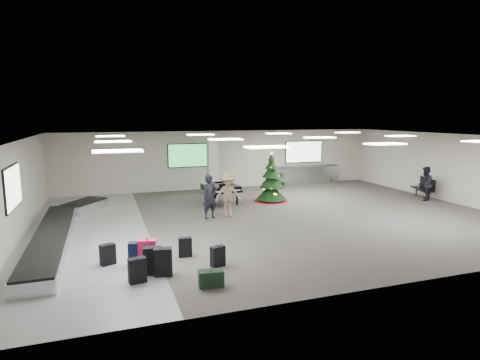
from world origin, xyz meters
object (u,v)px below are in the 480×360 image
object	(u,v)px
pink_suitcase	(147,253)
grand_piano	(221,188)
traveler_a	(210,197)
baggage_carousel	(60,230)
traveler_b	(228,195)
potted_plant_right	(330,177)
service_counter	(306,175)
traveler_bench	(425,184)
bench	(424,186)
christmas_tree	(271,184)
potted_plant_left	(283,180)

from	to	relation	value
pink_suitcase	grand_piano	distance (m)	7.99
pink_suitcase	traveler_a	size ratio (longest dim) A/B	0.43
baggage_carousel	pink_suitcase	xyz separation A→B (m)	(2.49, -3.71, 0.15)
traveler_b	potted_plant_right	bearing A→B (deg)	38.95
service_counter	traveler_bench	bearing A→B (deg)	-62.86
pink_suitcase	traveler_b	xyz separation A→B (m)	(3.67, 4.47, 0.51)
service_counter	pink_suitcase	bearing A→B (deg)	-134.76
potted_plant_right	service_counter	bearing A→B (deg)	174.53
pink_suitcase	bench	world-z (taller)	bench
christmas_tree	grand_piano	bearing A→B (deg)	174.99
potted_plant_left	service_counter	bearing A→B (deg)	17.47
potted_plant_left	traveler_a	bearing A→B (deg)	-136.03
traveler_a	christmas_tree	bearing A→B (deg)	14.96
baggage_carousel	potted_plant_left	distance (m)	12.70
grand_piano	potted_plant_left	size ratio (longest dim) A/B	2.46
grand_piano	baggage_carousel	bearing A→B (deg)	-159.91
christmas_tree	baggage_carousel	bearing A→B (deg)	-161.82
service_counter	traveler_a	world-z (taller)	traveler_a
traveler_bench	potted_plant_right	distance (m)	6.15
traveler_b	traveler_bench	bearing A→B (deg)	3.11
traveler_a	bench	bearing A→B (deg)	-14.55
christmas_tree	service_counter	bearing A→B (deg)	44.42
bench	potted_plant_left	bearing A→B (deg)	156.61
baggage_carousel	traveler_bench	bearing A→B (deg)	2.33
grand_piano	traveler_a	bearing A→B (deg)	-120.94
traveler_a	baggage_carousel	bearing A→B (deg)	169.71
traveler_b	traveler_bench	size ratio (longest dim) A/B	1.07
traveler_a	traveler_bench	bearing A→B (deg)	-17.47
bench	traveler_a	bearing A→B (deg)	-157.71
christmas_tree	traveler_a	distance (m)	4.26
service_counter	potted_plant_left	xyz separation A→B (m)	(-1.75, -0.55, -0.15)
service_counter	traveler_b	bearing A→B (deg)	-138.22
potted_plant_left	traveler_bench	bearing A→B (deg)	-48.66
service_counter	baggage_carousel	bearing A→B (deg)	-152.33
baggage_carousel	service_counter	distance (m)	14.50
potted_plant_left	baggage_carousel	bearing A→B (deg)	-150.86
baggage_carousel	potted_plant_left	size ratio (longest dim) A/B	12.35
grand_piano	traveler_bench	size ratio (longest dim) A/B	1.18
christmas_tree	grand_piano	size ratio (longest dim) A/B	1.24
grand_piano	potted_plant_right	bearing A→B (deg)	17.89
traveler_a	potted_plant_left	xyz separation A→B (m)	(5.72, 5.51, -0.48)
service_counter	potted_plant_left	distance (m)	1.84
baggage_carousel	christmas_tree	distance (m)	9.47
potted_plant_left	christmas_tree	bearing A→B (deg)	-123.16
christmas_tree	potted_plant_right	bearing A→B (deg)	33.80
potted_plant_right	traveler_b	bearing A→B (deg)	-144.80
christmas_tree	pink_suitcase	bearing A→B (deg)	-134.28
potted_plant_left	potted_plant_right	world-z (taller)	potted_plant_left
traveler_b	baggage_carousel	bearing A→B (deg)	-169.21
pink_suitcase	potted_plant_right	size ratio (longest dim) A/B	1.04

